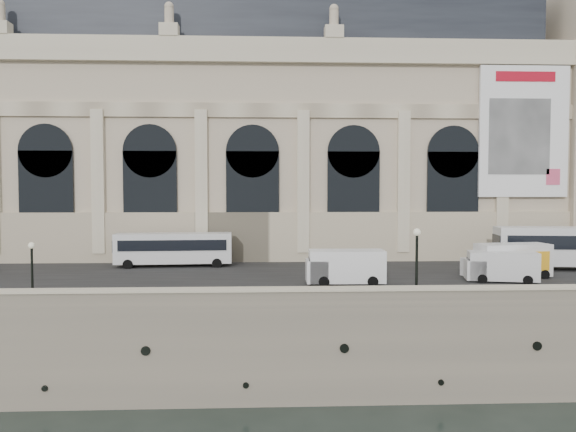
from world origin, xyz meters
name	(u,v)px	position (x,y,z in m)	size (l,w,h in m)	color
ground	(311,407)	(0.00, 0.00, 0.00)	(260.00, 260.00, 0.00)	black
quay	(288,272)	(0.00, 35.00, 3.00)	(160.00, 70.00, 6.00)	gray
street	(298,274)	(0.00, 14.00, 6.03)	(160.00, 24.00, 0.06)	#2D2D2D
parapet	(311,298)	(0.00, 0.60, 6.62)	(160.00, 1.40, 1.21)	gray
museum	(237,132)	(-5.98, 30.86, 19.72)	(69.00, 18.70, 29.10)	#BBAC90
bus_left	(174,248)	(-11.31, 18.93, 7.78)	(10.86, 2.95, 3.17)	silver
bus_right	(572,246)	(24.63, 15.23, 8.17)	(13.40, 4.45, 3.88)	silver
van_b	(342,267)	(3.04, 8.75, 7.35)	(5.97, 2.56, 2.64)	white
van_c	(498,267)	(15.44, 9.35, 7.22)	(5.68, 3.11, 2.39)	silver
box_truck	(508,261)	(17.07, 11.18, 7.42)	(7.23, 3.22, 2.82)	silver
lamp_left	(32,274)	(-17.51, 2.23, 7.97)	(0.40, 0.40, 3.96)	black
lamp_right	(417,265)	(7.02, 2.20, 8.37)	(0.48, 0.48, 4.76)	black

